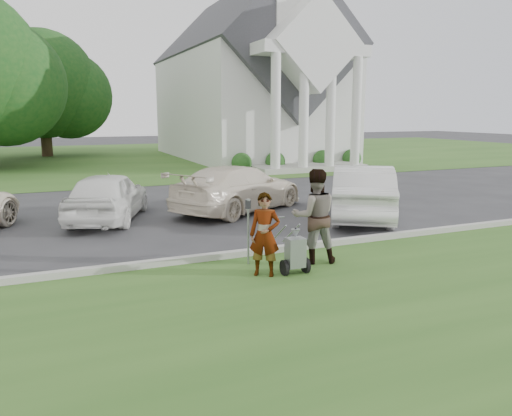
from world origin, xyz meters
TOP-DOWN VIEW (x-y plane):
  - ground at (0.00, 0.00)m, footprint 120.00×120.00m
  - grass_strip at (0.00, -3.00)m, footprint 80.00×7.00m
  - church_lawn at (0.00, 27.00)m, footprint 80.00×30.00m
  - curb at (0.00, 0.55)m, footprint 80.00×0.18m
  - church at (9.00, 23.11)m, footprint 9.19×19.00m
  - tree_back at (-4.01, 29.99)m, footprint 9.61×7.60m
  - striping_cart at (0.07, -0.96)m, footprint 0.53×1.05m
  - person_left at (-0.51, -0.82)m, footprint 0.70×0.64m
  - person_right at (0.79, -0.42)m, footprint 1.11×0.96m
  - parking_meter_near at (-0.53, -0.03)m, footprint 0.10×0.09m
  - car_b at (-2.64, 5.57)m, footprint 3.12×4.56m
  - car_c at (1.37, 5.43)m, footprint 5.38×4.34m
  - car_d at (4.37, 2.99)m, footprint 4.02×4.92m

SIDE VIEW (x-z plane):
  - ground at x=0.00m, z-range 0.00..0.00m
  - grass_strip at x=0.00m, z-range 0.00..0.01m
  - church_lawn at x=0.00m, z-range 0.00..0.01m
  - curb at x=0.00m, z-range 0.00..0.15m
  - striping_cart at x=0.07m, z-range -0.07..0.91m
  - car_b at x=-2.64m, z-range 0.00..1.44m
  - car_c at x=1.37m, z-range 0.00..1.46m
  - car_d at x=4.37m, z-range 0.00..1.58m
  - person_left at x=-0.51m, z-range 0.00..1.60m
  - parking_meter_near at x=-0.53m, z-range 0.18..1.55m
  - person_right at x=0.79m, z-range 0.00..1.96m
  - tree_back at x=-4.01m, z-range 0.28..9.17m
  - church at x=9.00m, z-range -6.11..17.99m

